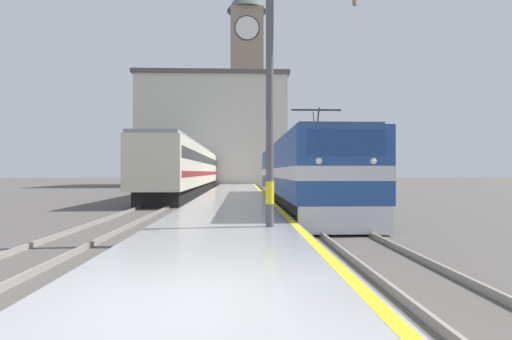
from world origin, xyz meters
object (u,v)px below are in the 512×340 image
(passenger_train, at_px, (202,170))
(clock_tower, at_px, (247,77))
(locomotive_train, at_px, (299,174))
(catenary_mast, at_px, (275,89))

(passenger_train, height_order, clock_tower, clock_tower)
(locomotive_train, relative_size, catenary_mast, 2.62)
(passenger_train, xyz_separation_m, catenary_mast, (5.37, -35.32, 1.94))
(catenary_mast, distance_m, clock_tower, 52.65)
(passenger_train, bearing_deg, catenary_mast, -81.35)
(passenger_train, relative_size, catenary_mast, 7.30)
(locomotive_train, distance_m, clock_tower, 43.68)
(locomotive_train, distance_m, catenary_mast, 10.60)
(passenger_train, xyz_separation_m, clock_tower, (5.35, 15.82, 14.46))
(locomotive_train, xyz_separation_m, clock_tower, (-2.16, 41.03, 14.84))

